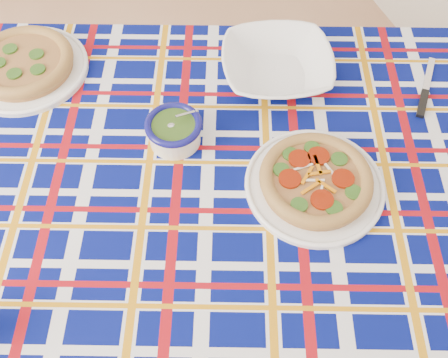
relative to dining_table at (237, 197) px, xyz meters
name	(u,v)px	position (x,y,z in m)	size (l,w,h in m)	color
floor	(70,286)	(-0.58, 0.27, -0.75)	(4.00, 4.00, 0.00)	#AE7B5A
dining_table	(237,197)	(0.00, 0.00, 0.00)	(2.06, 1.67, 0.83)	brown
tablecloth	(237,191)	(0.00, 0.00, 0.03)	(1.81, 1.15, 0.12)	#050C5A
main_focaccia_plate	(316,180)	(0.16, -0.09, 0.12)	(0.35, 0.35, 0.07)	#976435
pesto_bowl	(174,130)	(-0.11, 0.17, 0.13)	(0.14, 0.14, 0.09)	#213C10
serving_bowl	(277,66)	(0.23, 0.29, 0.12)	(0.31, 0.31, 0.08)	white
second_focaccia_plate	(23,63)	(-0.43, 0.55, 0.12)	(0.36, 0.36, 0.07)	#976435
table_knife	(429,76)	(0.63, 0.14, 0.09)	(0.26, 0.02, 0.01)	silver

